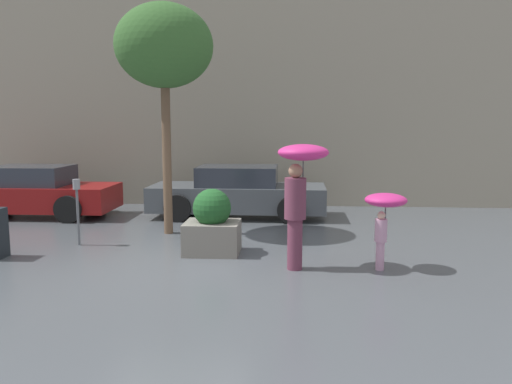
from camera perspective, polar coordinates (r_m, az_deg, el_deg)
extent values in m
plane|color=#51565B|center=(8.78, -9.36, -8.15)|extent=(40.00, 40.00, 0.00)
cube|color=#9E937F|center=(14.85, -3.79, 10.11)|extent=(18.00, 0.30, 6.00)
cube|color=gray|center=(9.37, -5.01, -5.20)|extent=(1.01, 0.85, 0.59)
sphere|color=#1E5123|center=(9.26, -5.06, -1.81)|extent=(0.71, 0.71, 0.71)
cylinder|color=brown|center=(8.30, 4.46, -5.95)|extent=(0.25, 0.25, 0.85)
cylinder|color=brown|center=(8.16, 4.51, -0.74)|extent=(0.35, 0.35, 0.67)
sphere|color=#997056|center=(8.10, 4.55, 2.42)|extent=(0.23, 0.23, 0.23)
cylinder|color=#4C4C51|center=(8.21, 5.40, 2.05)|extent=(0.02, 0.02, 0.71)
ellipsoid|color=#E02D84|center=(8.18, 5.43, 4.54)|extent=(0.84, 0.84, 0.27)
cylinder|color=#D199B7|center=(8.54, 13.99, -7.08)|extent=(0.14, 0.14, 0.48)
cylinder|color=#D199B7|center=(8.44, 14.08, -4.28)|extent=(0.20, 0.20, 0.38)
sphere|color=beige|center=(8.39, 14.14, -2.59)|extent=(0.13, 0.13, 0.13)
cylinder|color=#4C4C51|center=(8.45, 14.57, -2.50)|extent=(0.02, 0.02, 0.48)
ellipsoid|color=#E02D84|center=(8.42, 14.62, -0.89)|extent=(0.68, 0.68, 0.22)
cube|color=#4C5156|center=(12.95, -2.08, -0.62)|extent=(4.51, 1.72, 0.63)
cube|color=#2D333D|center=(12.88, -2.09, 1.87)|extent=(2.04, 1.44, 0.50)
cylinder|color=black|center=(12.42, -8.93, -1.85)|extent=(0.68, 0.23, 0.67)
cylinder|color=black|center=(14.01, -7.33, -0.72)|extent=(0.68, 0.23, 0.67)
cylinder|color=black|center=(12.07, 4.03, -2.05)|extent=(0.68, 0.23, 0.67)
cylinder|color=black|center=(13.70, 4.12, -0.87)|extent=(0.68, 0.23, 0.67)
cube|color=maroon|center=(14.26, -24.21, -0.53)|extent=(4.30, 1.69, 0.63)
cube|color=#2D333D|center=(14.20, -24.34, 1.73)|extent=(1.94, 1.42, 0.50)
cylinder|color=black|center=(15.65, -27.10, -0.63)|extent=(0.68, 0.23, 0.67)
cylinder|color=black|center=(12.97, -20.65, -1.85)|extent=(0.68, 0.23, 0.67)
cylinder|color=black|center=(14.48, -17.99, -0.77)|extent=(0.68, 0.23, 0.67)
cylinder|color=brown|center=(10.99, -10.16, 4.19)|extent=(0.19, 0.19, 3.46)
ellipsoid|color=#38662D|center=(11.09, -10.45, 16.12)|extent=(2.07, 2.07, 1.76)
cylinder|color=#595B60|center=(10.48, -19.67, -2.75)|extent=(0.05, 0.05, 1.12)
cylinder|color=gray|center=(10.39, -19.84, 0.84)|extent=(0.14, 0.14, 0.20)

